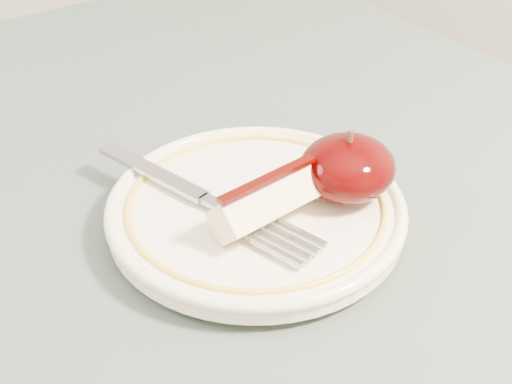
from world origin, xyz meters
TOP-DOWN VIEW (x-y plane):
  - table at (0.00, 0.00)m, footprint 0.90×0.90m
  - plate at (0.11, -0.01)m, footprint 0.20×0.20m
  - apple_half at (0.16, -0.03)m, footprint 0.07×0.06m
  - apple_wedge at (0.10, -0.03)m, footprint 0.08×0.04m
  - fork at (0.08, 0.01)m, footprint 0.07×0.19m

SIDE VIEW (x-z plane):
  - table at x=0.00m, z-range 0.29..1.04m
  - plate at x=0.11m, z-range 0.75..0.77m
  - fork at x=0.08m, z-range 0.77..0.77m
  - apple_wedge at x=0.10m, z-range 0.77..0.80m
  - apple_half at x=0.16m, z-range 0.76..0.81m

